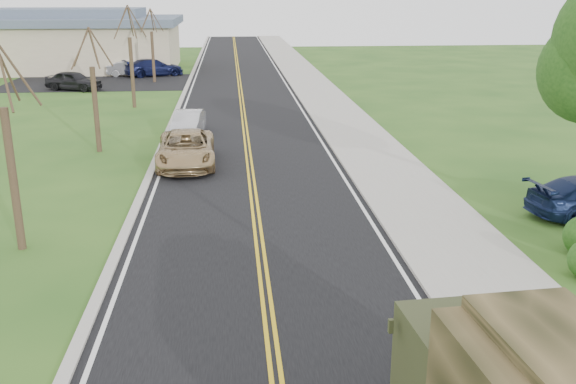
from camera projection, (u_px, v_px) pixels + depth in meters
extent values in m
cube|color=black|center=(240.00, 92.00, 48.02)|extent=(8.00, 120.00, 0.01)
cube|color=#9E998E|center=(296.00, 90.00, 48.36)|extent=(0.30, 120.00, 0.12)
cube|color=#9E998E|center=(318.00, 90.00, 48.51)|extent=(3.20, 120.00, 0.10)
cube|color=#9E998E|center=(185.00, 92.00, 47.66)|extent=(0.30, 120.00, 0.10)
cylinder|color=#38281C|center=(13.00, 180.00, 18.30)|extent=(0.24, 0.24, 4.20)
cylinder|color=#38281C|center=(18.00, 73.00, 17.55)|extent=(1.01, 0.33, 1.90)
cylinder|color=#38281C|center=(8.00, 74.00, 18.00)|extent=(0.13, 1.29, 1.74)
cylinder|color=#38281C|center=(4.00, 75.00, 17.02)|extent=(0.58, 0.90, 1.90)
cylinder|color=#38281C|center=(96.00, 110.00, 29.74)|extent=(0.24, 0.24, 3.96)
cylinder|color=#38281C|center=(101.00, 47.00, 29.03)|extent=(0.96, 0.32, 1.79)
cylinder|color=#38281C|center=(94.00, 48.00, 29.45)|extent=(0.12, 1.22, 1.65)
cylinder|color=#38281C|center=(81.00, 47.00, 29.00)|extent=(0.93, 0.41, 1.79)
cylinder|color=#38281C|center=(80.00, 50.00, 28.44)|extent=(0.75, 0.99, 1.67)
cylinder|color=#38281C|center=(94.00, 48.00, 28.53)|extent=(0.55, 0.85, 1.80)
cylinder|color=#38281C|center=(132.00, 73.00, 41.06)|extent=(0.24, 0.24, 4.44)
cylinder|color=#38281C|center=(137.00, 21.00, 40.27)|extent=(1.07, 0.35, 2.00)
cylinder|color=#38281C|center=(131.00, 22.00, 40.75)|extent=(0.13, 1.36, 1.84)
cylinder|color=#38281C|center=(121.00, 21.00, 40.24)|extent=(1.03, 0.46, 2.00)
cylinder|color=#38281C|center=(121.00, 23.00, 39.61)|extent=(0.83, 1.10, 1.87)
cylinder|color=#38281C|center=(132.00, 22.00, 39.71)|extent=(0.61, 0.95, 2.01)
cylinder|color=#38281C|center=(153.00, 57.00, 52.51)|extent=(0.24, 0.24, 4.08)
cylinder|color=#38281C|center=(157.00, 20.00, 51.79)|extent=(0.99, 0.33, 1.84)
cylinder|color=#38281C|center=(152.00, 21.00, 52.22)|extent=(0.13, 1.25, 1.69)
cylinder|color=#38281C|center=(145.00, 20.00, 51.75)|extent=(0.95, 0.42, 1.85)
cylinder|color=#38281C|center=(145.00, 21.00, 51.18)|extent=(0.77, 1.02, 1.72)
cylinder|color=#38281C|center=(153.00, 20.00, 51.27)|extent=(0.57, 0.88, 1.85)
cube|color=tan|center=(69.00, 47.00, 61.23)|extent=(20.00, 12.00, 4.20)
cube|color=#475466|center=(67.00, 21.00, 60.51)|extent=(21.00, 13.00, 0.70)
cube|color=#475466|center=(66.00, 13.00, 60.29)|extent=(14.00, 8.00, 0.90)
cube|color=black|center=(118.00, 82.00, 52.87)|extent=(18.00, 10.00, 0.02)
cube|color=#363B20|center=(481.00, 361.00, 9.95)|extent=(2.40, 1.96, 1.33)
cube|color=black|center=(459.00, 323.00, 10.70)|extent=(2.08, 0.23, 0.66)
imported|color=tan|center=(186.00, 149.00, 27.73)|extent=(2.61, 5.33, 1.46)
imported|color=#B3B2B7|center=(188.00, 124.00, 33.38)|extent=(1.74, 4.05, 1.30)
imported|color=black|center=(73.00, 81.00, 48.63)|extent=(4.63, 3.22, 1.46)
imported|color=#B4B5BA|center=(131.00, 68.00, 56.52)|extent=(4.23, 1.63, 1.37)
imported|color=#0F1438|center=(154.00, 68.00, 56.66)|extent=(5.58, 3.90, 1.50)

